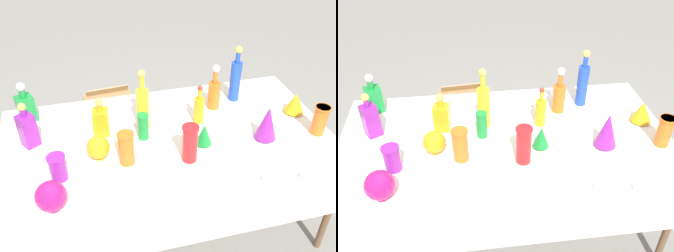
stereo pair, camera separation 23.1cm
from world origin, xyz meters
TOP-DOWN VIEW (x-y plane):
  - ground_plane at (0.00, 0.00)m, footprint 40.00×40.00m
  - display_table at (0.00, -0.03)m, footprint 2.10×1.19m
  - tall_bottle_0 at (0.58, 0.35)m, footprint 0.08×0.08m
  - tall_bottle_1 at (0.24, 0.13)m, footprint 0.07×0.07m
  - tall_bottle_2 at (-0.12, 0.17)m, footprint 0.08×0.08m
  - tall_bottle_3 at (0.40, 0.28)m, footprint 0.09×0.09m
  - square_decanter_0 at (-0.84, 0.16)m, footprint 0.12×0.12m
  - square_decanter_1 at (-0.86, 0.44)m, footprint 0.14×0.14m
  - square_decanter_2 at (-0.40, 0.16)m, footprint 0.11×0.11m
  - slender_vase_0 at (0.95, -0.18)m, footprint 0.10×0.10m
  - slender_vase_1 at (0.07, -0.22)m, footprint 0.10×0.10m
  - slender_vase_2 at (-0.29, -0.16)m, footprint 0.10×0.10m
  - slender_vase_3 at (-0.15, 0.05)m, footprint 0.07×0.07m
  - slender_vase_4 at (-0.67, -0.20)m, footprint 0.10×0.10m
  - fluted_vase_0 at (0.60, -0.15)m, footprint 0.14×0.14m
  - fluted_vase_1 at (0.92, 0.08)m, footprint 0.14×0.14m
  - fluted_vase_2 at (0.20, -0.11)m, footprint 0.10×0.10m
  - round_bowl_0 at (-0.44, -0.08)m, footprint 0.14×0.14m
  - round_bowl_1 at (-0.71, -0.41)m, footprint 0.16×0.16m
  - price_tag_left at (0.43, -0.50)m, footprint 0.05×0.02m
  - price_tag_center at (-0.46, -0.52)m, footprint 0.05×0.02m
  - price_tag_right at (0.65, -0.53)m, footprint 0.06×0.02m
  - cardboard_box_behind_left at (-0.26, 1.26)m, footprint 0.47×0.33m

SIDE VIEW (x-z plane):
  - ground_plane at x=0.00m, z-range 0.00..0.00m
  - cardboard_box_behind_left at x=-0.26m, z-range -0.04..0.39m
  - display_table at x=0.00m, z-range 0.33..1.09m
  - price_tag_left at x=0.43m, z-range 0.76..0.80m
  - price_tag_right at x=0.65m, z-range 0.76..0.80m
  - price_tag_center at x=-0.46m, z-range 0.76..0.80m
  - round_bowl_0 at x=-0.44m, z-range 0.76..0.91m
  - fluted_vase_2 at x=0.20m, z-range 0.76..0.91m
  - fluted_vase_1 at x=0.92m, z-range 0.76..0.91m
  - slender_vase_4 at x=-0.67m, z-range 0.77..0.92m
  - round_bowl_1 at x=-0.71m, z-range 0.76..0.93m
  - slender_vase_3 at x=-0.15m, z-range 0.77..0.94m
  - square_decanter_2 at x=-0.40m, z-range 0.73..0.99m
  - tall_bottle_1 at x=0.24m, z-range 0.72..1.00m
  - slender_vase_0 at x=0.95m, z-range 0.77..0.97m
  - slender_vase_2 at x=-0.29m, z-range 0.77..0.97m
  - square_decanter_1 at x=-0.86m, z-range 0.73..1.01m
  - square_decanter_0 at x=-0.84m, z-range 0.73..1.03m
  - fluted_vase_0 at x=0.60m, z-range 0.76..1.00m
  - slender_vase_1 at x=0.07m, z-range 0.77..1.00m
  - tall_bottle_3 at x=0.40m, z-range 0.72..1.06m
  - tall_bottle_2 at x=-0.12m, z-range 0.71..1.13m
  - tall_bottle_0 at x=0.58m, z-range 0.72..1.14m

